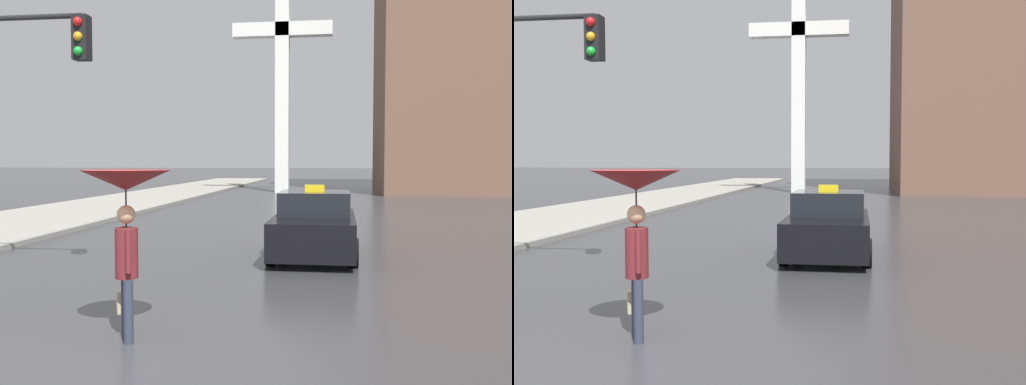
# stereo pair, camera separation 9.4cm
# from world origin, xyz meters

# --- Properties ---
(ground_plane) EXTENTS (300.00, 300.00, 0.00)m
(ground_plane) POSITION_xyz_m (0.00, 0.00, 0.00)
(ground_plane) COLOR #38383A
(taxi) EXTENTS (1.91, 4.04, 1.64)m
(taxi) POSITION_xyz_m (2.13, 7.73, 0.68)
(taxi) COLOR black
(taxi) RESTS_ON ground_plane
(pedestrian_with_umbrella) EXTENTS (1.09, 1.09, 2.09)m
(pedestrian_with_umbrella) POSITION_xyz_m (0.15, 1.01, 1.72)
(pedestrian_with_umbrella) COLOR #2D3347
(pedestrian_with_umbrella) RESTS_ON ground_plane
(building_tower_near) EXTENTS (12.89, 13.71, 25.81)m
(building_tower_near) POSITION_xyz_m (11.69, 37.31, 12.91)
(building_tower_near) COLOR brown
(building_tower_near) RESTS_ON ground_plane
(monument_cross) EXTENTS (6.60, 0.90, 14.99)m
(monument_cross) POSITION_xyz_m (-1.21, 34.03, 8.50)
(monument_cross) COLOR white
(monument_cross) RESTS_ON ground_plane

